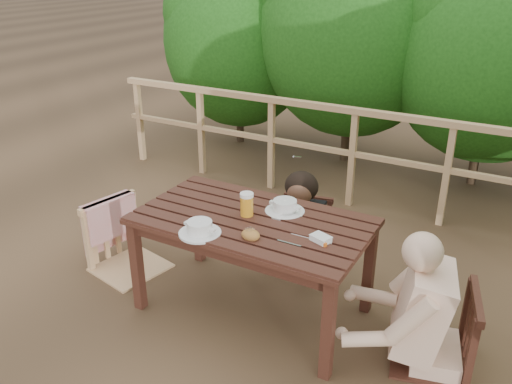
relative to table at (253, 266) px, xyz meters
The scene contains 15 objects.
ground 0.36m from the table, ahead, with size 60.00×60.00×0.00m, color brown.
table is the anchor object (origin of this frame).
chair_left 1.14m from the table, behind, with size 0.52×0.52×1.04m, color tan.
chair_far 0.89m from the table, 91.07° to the left, with size 0.43×0.43×0.86m, color #361B13.
chair_right 1.24m from the table, ahead, with size 0.48×0.48×0.97m, color #361B13.
woman 0.94m from the table, 91.05° to the left, with size 0.49×0.60×1.21m, color black, non-canonical shape.
diner_right 1.32m from the table, ahead, with size 0.59×0.72×1.45m, color beige, non-canonical shape.
railing 2.01m from the table, 90.00° to the left, with size 5.60×0.10×1.01m, color tan.
hedge_row 3.57m from the table, 82.87° to the left, with size 6.60×1.60×3.80m, color #1C5114, non-canonical shape.
soup_near 0.56m from the table, 119.73° to the right, with size 0.27×0.27×0.09m, color white.
soup_far 0.47m from the table, 55.83° to the left, with size 0.27×0.27×0.09m, color white.
bread_roll 0.48m from the table, 62.73° to the right, with size 0.12×0.09×0.07m, color #A86E2F.
beer_glass 0.45m from the table, 161.20° to the left, with size 0.09×0.09×0.18m, color orange.
tumbler 0.47m from the table, 63.85° to the right, with size 0.06×0.06×0.07m, color silver.
butter_tub 0.65m from the table, ahead, with size 0.12×0.09×0.05m, color white.
Camera 1 is at (1.56, -2.74, 2.33)m, focal length 37.22 mm.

